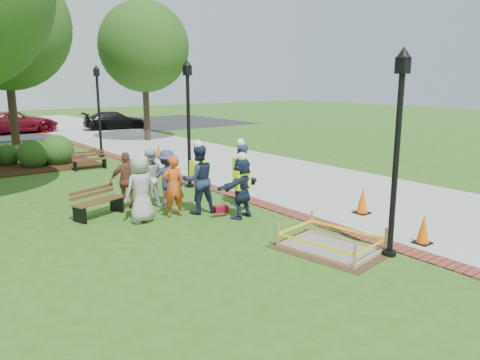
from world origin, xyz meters
TOP-DOWN VIEW (x-y plane):
  - ground at (0.00, 0.00)m, footprint 100.00×100.00m
  - sidewalk at (5.00, 10.00)m, footprint 6.00×60.00m
  - brick_edging at (1.75, 10.00)m, footprint 0.50×60.00m
  - mulch_bed at (-3.00, 12.00)m, footprint 7.00×3.00m
  - parking_lot at (0.00, 27.00)m, footprint 36.00×12.00m
  - wet_concrete_pad at (0.53, -2.01)m, footprint 2.05×2.55m
  - bench_near at (-2.57, 3.45)m, footprint 1.52×0.92m
  - bench_far at (-0.35, 10.18)m, footprint 1.39×0.57m
  - cone_front at (2.42, -3.05)m, footprint 0.36×0.36m
  - cone_back at (3.28, -0.69)m, footprint 0.39×0.39m
  - cone_far at (3.33, 11.19)m, footprint 0.34×0.34m
  - toolbox at (0.30, 1.81)m, footprint 0.42×0.30m
  - lamp_near at (1.25, -3.00)m, footprint 0.28×0.28m
  - lamp_mid at (1.25, 5.00)m, footprint 0.28×0.28m
  - lamp_far at (1.25, 13.00)m, footprint 0.28×0.28m
  - tree_back at (-1.99, 15.19)m, footprint 5.79×5.79m
  - tree_right at (5.70, 17.08)m, footprint 5.19×5.19m
  - shrub_c at (-2.01, 12.15)m, footprint 1.25×1.25m
  - shrub_d at (-1.02, 12.16)m, footprint 1.38×1.38m
  - shrub_e at (-2.81, 13.23)m, footprint 0.96×0.96m
  - casual_person_a at (-1.84, 2.34)m, footprint 0.62×0.45m
  - casual_person_b at (-0.93, 2.27)m, footprint 0.57×0.42m
  - casual_person_c at (-0.91, 3.66)m, footprint 0.63×0.61m
  - casual_person_d at (-1.61, 3.68)m, footprint 0.61×0.49m
  - casual_person_e at (-0.50, 3.35)m, footprint 0.62×0.55m
  - hivis_worker_a at (0.46, 1.07)m, footprint 0.57×0.43m
  - hivis_worker_b at (1.19, 2.07)m, footprint 0.69×0.59m
  - hivis_worker_c at (-0.22, 2.13)m, footprint 0.67×0.50m
  - parked_car_c at (0.42, 25.92)m, footprint 2.33×4.97m
  - parked_car_d at (6.67, 24.22)m, footprint 2.58×4.56m

SIDE VIEW (x-z plane):
  - ground at x=0.00m, z-range 0.00..0.00m
  - shrub_c at x=-2.01m, z-range -0.63..0.63m
  - shrub_d at x=-1.02m, z-range -0.69..0.69m
  - shrub_e at x=-2.81m, z-range -0.48..0.48m
  - parked_car_c at x=0.42m, z-range -0.80..0.80m
  - parked_car_d at x=6.67m, z-range -0.70..0.70m
  - parking_lot at x=0.00m, z-range 0.00..0.01m
  - sidewalk at x=5.00m, z-range 0.00..0.02m
  - brick_edging at x=1.75m, z-range 0.00..0.03m
  - mulch_bed at x=-3.00m, z-range -0.01..0.04m
  - toolbox at x=0.30m, z-range 0.00..0.19m
  - bench_far at x=-0.35m, z-range -0.13..0.60m
  - wet_concrete_pad at x=0.53m, z-range -0.04..0.51m
  - bench_near at x=-2.57m, z-range -0.14..0.64m
  - cone_far at x=3.33m, z-range -0.01..0.66m
  - cone_front at x=2.42m, z-range -0.01..0.69m
  - cone_back at x=3.28m, z-range -0.01..0.75m
  - casual_person_e at x=-0.50m, z-range 0.00..1.64m
  - casual_person_d at x=-1.61m, z-range 0.00..1.64m
  - casual_person_b at x=-0.93m, z-range 0.00..1.65m
  - casual_person_c at x=-0.91m, z-range 0.00..1.67m
  - casual_person_a at x=-1.84m, z-range 0.00..1.76m
  - hivis_worker_a at x=0.46m, z-range 0.00..1.77m
  - hivis_worker_b at x=1.19m, z-range -0.01..1.96m
  - hivis_worker_c at x=-0.22m, z-range -0.02..2.02m
  - lamp_near at x=1.25m, z-range 0.35..4.61m
  - lamp_mid at x=1.25m, z-range 0.35..4.61m
  - lamp_far at x=1.25m, z-range 0.35..4.61m
  - tree_right at x=5.70m, z-range 1.41..9.44m
  - tree_back at x=-1.99m, z-range 1.53..10.39m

